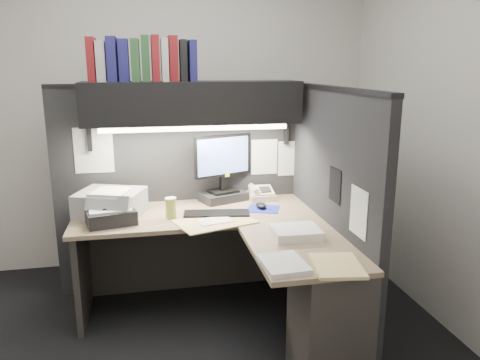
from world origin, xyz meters
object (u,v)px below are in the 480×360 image
Objects in this scene: keyboard at (217,214)px; telephone at (261,194)px; desk at (256,279)px; printer at (110,203)px; coffee_cup at (171,209)px; notebook_stack at (111,216)px; monitor at (223,175)px; overhead_shelf at (193,102)px.

telephone is at bearing 48.32° from keyboard.
desk is 1.17m from printer.
printer is at bearing -172.78° from telephone.
coffee_cup is (-0.72, -0.34, 0.03)m from telephone.
desk is 5.44× the size of notebook_stack.
telephone is at bearing -23.63° from monitor.
printer is at bearing -169.03° from overhead_shelf.
telephone is 0.48× the size of printer.
monitor is at bearing 81.53° from keyboard.
keyboard is at bearing -141.44° from telephone.
monitor is 1.66× the size of notebook_stack.
telephone is at bearing 25.02° from coffee_cup.
printer is at bearing 93.30° from notebook_stack.
printer reaches higher than desk.
coffee_cup is at bearing -161.69° from monitor.
monitor is (-0.07, 0.82, 0.49)m from desk.
printer is (-0.41, 0.17, 0.02)m from coffee_cup.
overhead_shelf is at bearing 174.99° from monitor.
monitor is 0.34m from telephone.
notebook_stack is at bearing -66.97° from printer.
notebook_stack is at bearing -177.13° from monitor.
monitor is 1.13× the size of keyboard.
notebook_stack is (0.01, -0.19, -0.04)m from printer.
overhead_shelf is 4.96× the size of notebook_stack.
overhead_shelf reaches higher than monitor.
printer reaches higher than telephone.
printer is at bearing 158.11° from coffee_cup.
monitor is 0.57m from coffee_cup.
overhead_shelf is 3.37× the size of keyboard.
keyboard is 0.72m from notebook_stack.
overhead_shelf is 0.82m from keyboard.
overhead_shelf reaches higher than keyboard.
keyboard is 0.53m from telephone.
overhead_shelf reaches higher than printer.
desk is at bearing -15.14° from printer.
keyboard is at bearing 110.99° from desk.
overhead_shelf is at bearing 121.45° from keyboard.
monitor is at bearing 39.53° from coffee_cup.
printer is (-1.14, -0.17, 0.05)m from telephone.
desk is 12.53× the size of coffee_cup.
coffee_cup is (-0.50, 0.47, 0.35)m from desk.
telephone is at bearing 5.83° from overhead_shelf.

